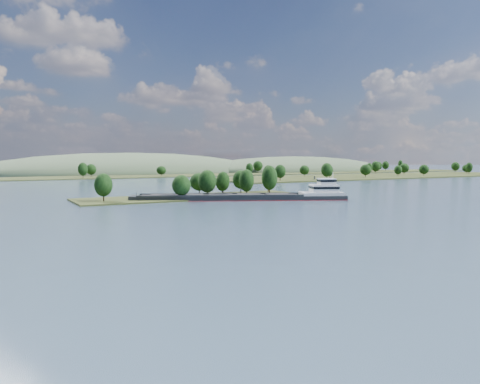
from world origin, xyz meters
TOP-DOWN VIEW (x-y plane):
  - ground at (0.00, 120.00)m, footprint 1800.00×1800.00m
  - tree_island at (6.62, 179.37)m, footprint 100.00×30.20m
  - right_bank at (231.20, 299.46)m, footprint 320.00×90.00m
  - back_shoreline at (8.18, 399.73)m, footprint 900.00×60.00m
  - hill_east at (260.00, 470.00)m, footprint 260.00×140.00m
  - hill_west at (60.00, 500.00)m, footprint 320.00×160.00m
  - cargo_barge at (18.39, 159.03)m, footprint 85.40×45.32m

SIDE VIEW (x-z plane):
  - ground at x=0.00m, z-range 0.00..0.00m
  - hill_east at x=260.00m, z-range -18.00..18.00m
  - hill_west at x=60.00m, z-range -22.00..22.00m
  - back_shoreline at x=8.18m, z-range -7.41..8.78m
  - right_bank at x=231.20m, z-range -6.03..8.02m
  - cargo_barge at x=18.39m, z-range -4.49..7.51m
  - tree_island at x=6.62m, z-range -3.16..11.28m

